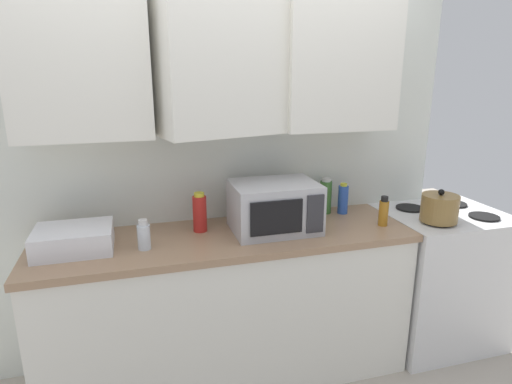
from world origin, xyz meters
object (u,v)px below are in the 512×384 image
stove_range (438,276)px  bottle_green_oil (326,196)px  microwave (274,207)px  bottle_amber_vinegar (384,212)px  bottle_clear_tall (144,236)px  bottle_red_sauce (200,213)px  dish_rack (74,239)px  bottle_blue_cleaner (343,199)px  kettle (439,208)px

stove_range → bottle_green_oil: bottle_green_oil is taller
stove_range → microwave: size_ratio=1.90×
bottle_amber_vinegar → bottle_clear_tall: bearing=178.9°
bottle_red_sauce → stove_range: bearing=-4.3°
stove_range → dish_rack: 2.29m
bottle_blue_cleaner → bottle_red_sauce: size_ratio=0.87×
dish_rack → bottle_clear_tall: 0.35m
bottle_amber_vinegar → dish_rack: bearing=176.4°
kettle → bottle_clear_tall: bearing=177.4°
stove_range → microwave: bearing=179.2°
bottle_green_oil → bottle_amber_vinegar: (0.23, -0.31, -0.03)m
bottle_red_sauce → microwave: bearing=-13.9°
kettle → microwave: size_ratio=0.45×
bottle_blue_cleaner → stove_range: bearing=-16.1°
kettle → bottle_clear_tall: kettle is taller
bottle_clear_tall → bottle_green_oil: size_ratio=0.69×
bottle_green_oil → bottle_amber_vinegar: size_ratio=1.29×
kettle → bottle_red_sauce: bearing=169.6°
bottle_blue_cleaner → bottle_clear_tall: size_ratio=1.24×
bottle_red_sauce → bottle_clear_tall: bearing=-150.4°
dish_rack → bottle_green_oil: 1.50m
bottle_blue_cleaner → bottle_green_oil: bottle_green_oil is taller
stove_range → bottle_amber_vinegar: (-0.52, -0.09, 0.53)m
stove_range → bottle_clear_tall: (-1.89, -0.06, 0.52)m
bottle_red_sauce → bottle_clear_tall: 0.37m
kettle → bottle_red_sauce: size_ratio=0.95×
dish_rack → kettle: bearing=-4.4°
kettle → bottle_green_oil: bottle_green_oil is taller
bottle_clear_tall → bottle_amber_vinegar: (1.37, -0.03, 0.01)m
microwave → bottle_red_sauce: size_ratio=2.11×
bottle_green_oil → bottle_blue_cleaner: bearing=-20.1°
microwave → dish_rack: bearing=179.8°
dish_rack → bottle_red_sauce: (0.66, 0.10, 0.05)m
microwave → bottle_amber_vinegar: size_ratio=2.68×
dish_rack → bottle_green_oil: size_ratio=1.65×
stove_range → microwave: (-1.16, 0.02, 0.59)m
dish_rack → bottle_red_sauce: bearing=8.5°
microwave → bottle_clear_tall: size_ratio=3.02×
dish_rack → bottle_green_oil: (1.49, 0.20, 0.05)m
microwave → bottle_amber_vinegar: (0.64, -0.10, -0.06)m
bottle_blue_cleaner → bottle_green_oil: (-0.10, 0.04, 0.02)m
dish_rack → stove_range: bearing=-0.5°
microwave → dish_rack: microwave is taller
microwave → bottle_red_sauce: (-0.41, 0.10, -0.03)m
bottle_red_sauce → bottle_amber_vinegar: 1.08m
dish_rack → bottle_blue_cleaner: 1.60m
kettle → bottle_blue_cleaner: size_ratio=1.09×
microwave → bottle_clear_tall: 0.74m
bottle_red_sauce → bottle_amber_vinegar: bottle_red_sauce is taller
bottle_blue_cleaner → bottle_green_oil: bearing=159.9°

